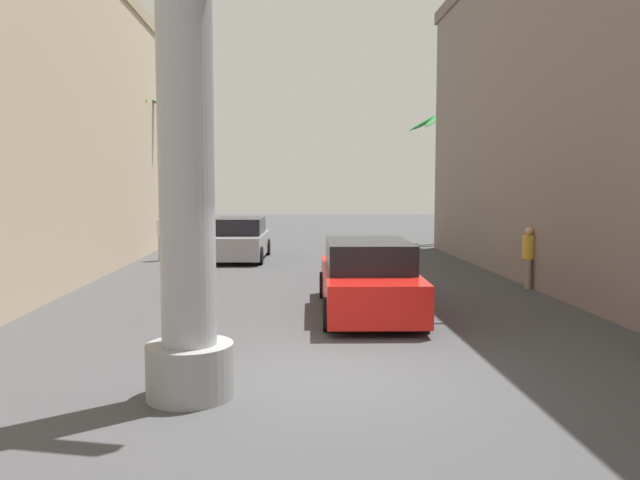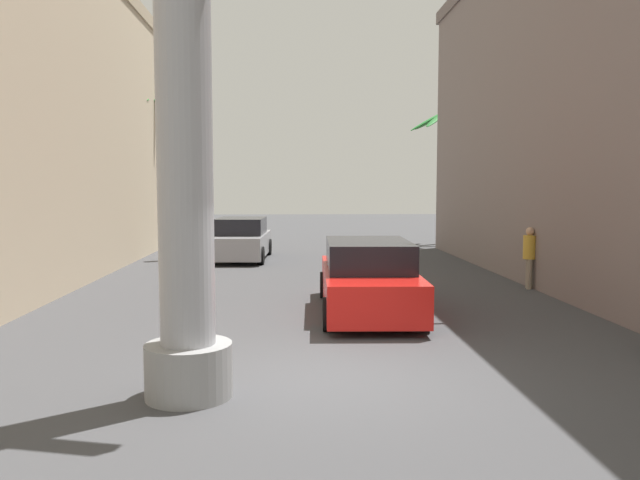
% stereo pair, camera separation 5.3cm
% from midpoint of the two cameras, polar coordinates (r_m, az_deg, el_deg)
% --- Properties ---
extents(ground_plane, '(86.96, 86.96, 0.00)m').
position_cam_midpoint_polar(ground_plane, '(18.82, -1.06, -3.42)').
color(ground_plane, '#424244').
extents(street_lamp, '(2.72, 0.28, 7.93)m').
position_cam_midpoint_polar(street_lamp, '(15.43, 22.70, 12.14)').
color(street_lamp, '#59595E').
rests_on(street_lamp, ground).
extents(car_lead, '(2.16, 5.08, 1.56)m').
position_cam_midpoint_polar(car_lead, '(13.55, 4.27, -3.52)').
color(car_lead, black).
rests_on(car_lead, ground).
extents(car_far, '(2.17, 4.61, 1.56)m').
position_cam_midpoint_polar(car_far, '(23.53, -7.39, 0.01)').
color(car_far, black).
rests_on(car_far, ground).
extents(palm_tree_far_left, '(2.96, 2.88, 6.62)m').
position_cam_midpoint_polar(palm_tree_far_left, '(27.46, -16.21, 7.60)').
color(palm_tree_far_left, brown).
rests_on(palm_tree_far_left, ground).
extents(palm_tree_far_right, '(3.45, 3.29, 6.24)m').
position_cam_midpoint_polar(palm_tree_far_right, '(30.18, 10.96, 7.47)').
color(palm_tree_far_right, brown).
rests_on(palm_tree_far_right, ground).
extents(pedestrian_mid_right, '(0.40, 0.40, 1.65)m').
position_cam_midpoint_polar(pedestrian_mid_right, '(17.51, 18.44, -1.13)').
color(pedestrian_mid_right, gray).
rests_on(pedestrian_mid_right, ground).
extents(pedestrian_far_left, '(0.43, 0.43, 1.73)m').
position_cam_midpoint_polar(pedestrian_far_left, '(23.62, -14.36, 0.59)').
color(pedestrian_far_left, gray).
rests_on(pedestrian_far_left, ground).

